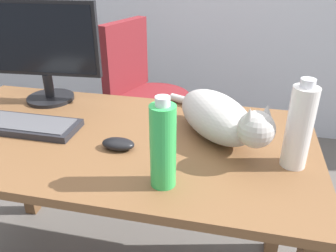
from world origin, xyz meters
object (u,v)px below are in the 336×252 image
object	(u,v)px
keyboard	(20,124)
water_bottle	(299,127)
spray_bottle	(163,146)
cat	(219,117)
office_chair	(146,115)
computer_mouse	(118,144)
monitor	(42,48)

from	to	relation	value
keyboard	water_bottle	bearing A→B (deg)	-2.07
spray_bottle	keyboard	bearing A→B (deg)	160.18
keyboard	cat	world-z (taller)	cat
keyboard	water_bottle	size ratio (longest dim) A/B	1.60
office_chair	water_bottle	size ratio (longest dim) A/B	3.46
keyboard	spray_bottle	bearing A→B (deg)	-19.82
office_chair	keyboard	size ratio (longest dim) A/B	2.16
office_chair	cat	bearing A→B (deg)	-56.67
spray_bottle	computer_mouse	bearing A→B (deg)	141.03
computer_mouse	water_bottle	distance (m)	0.56
office_chair	cat	world-z (taller)	office_chair
keyboard	computer_mouse	bearing A→B (deg)	-8.69
office_chair	monitor	size ratio (longest dim) A/B	1.98
office_chair	water_bottle	bearing A→B (deg)	-49.72
cat	computer_mouse	xyz separation A→B (m)	(-0.31, -0.14, -0.06)
computer_mouse	spray_bottle	xyz separation A→B (m)	(0.19, -0.15, 0.11)
keyboard	cat	bearing A→B (deg)	6.57
water_bottle	spray_bottle	distance (m)	0.40
water_bottle	keyboard	bearing A→B (deg)	177.93
monitor	spray_bottle	world-z (taller)	monitor
water_bottle	cat	bearing A→B (deg)	153.72
monitor	water_bottle	size ratio (longest dim) A/B	1.75
computer_mouse	spray_bottle	size ratio (longest dim) A/B	0.42
computer_mouse	water_bottle	xyz separation A→B (m)	(0.55, 0.03, 0.11)
keyboard	spray_bottle	xyz separation A→B (m)	(0.59, -0.21, 0.11)
monitor	keyboard	bearing A→B (deg)	-84.37
office_chair	water_bottle	xyz separation A→B (m)	(0.71, -0.84, 0.43)
keyboard	computer_mouse	distance (m)	0.41
cat	spray_bottle	bearing A→B (deg)	-112.84
spray_bottle	monitor	bearing A→B (deg)	142.31
monitor	computer_mouse	xyz separation A→B (m)	(0.43, -0.33, -0.21)
office_chair	spray_bottle	world-z (taller)	spray_bottle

